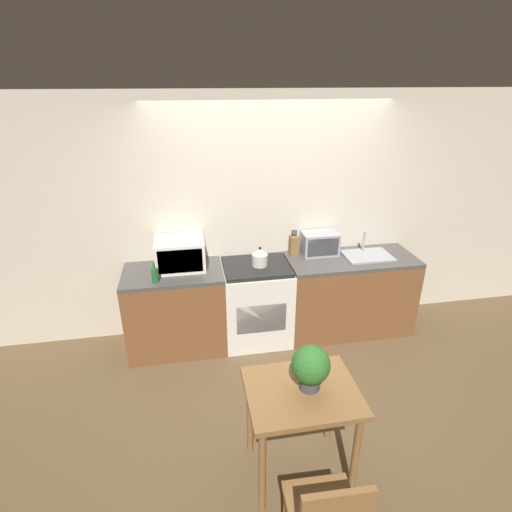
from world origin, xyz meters
name	(u,v)px	position (x,y,z in m)	size (l,w,h in m)	color
ground_plane	(291,381)	(0.00, 0.00, 0.00)	(16.00, 16.00, 0.00)	brown
wall_back	(269,217)	(0.00, 1.12, 1.30)	(10.00, 0.06, 2.60)	beige
counter_left_run	(176,310)	(-1.06, 0.78, 0.45)	(1.01, 0.62, 0.90)	brown
counter_right_run	(348,294)	(0.86, 0.78, 0.45)	(1.40, 0.62, 0.90)	brown
stove_range	(256,302)	(-0.20, 0.78, 0.45)	(0.72, 0.62, 0.90)	silver
kettle	(260,257)	(-0.16, 0.77, 0.99)	(0.16, 0.16, 0.21)	beige
microwave	(180,254)	(-0.97, 0.87, 1.05)	(0.49, 0.40, 0.31)	silver
bottle	(155,275)	(-1.22, 0.58, 0.98)	(0.06, 0.06, 0.21)	#1E662D
knife_block	(294,245)	(0.25, 0.97, 1.01)	(0.08, 0.10, 0.29)	brown
toaster_oven	(320,243)	(0.54, 0.95, 1.03)	(0.39, 0.25, 0.25)	#999BA0
sink_basin	(367,255)	(1.04, 0.79, 0.92)	(0.51, 0.36, 0.24)	#999BA0
dining_table	(301,404)	(-0.19, -0.93, 0.64)	(0.76, 0.61, 0.77)	brown
potted_plant	(311,366)	(-0.14, -0.92, 0.95)	(0.26, 0.26, 0.33)	#424247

